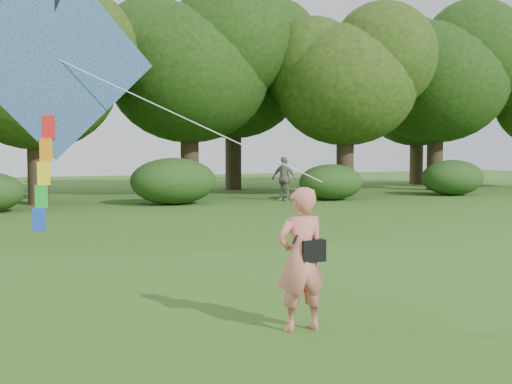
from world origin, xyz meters
name	(u,v)px	position (x,y,z in m)	size (l,w,h in m)	color
ground	(343,316)	(0.00, 0.00, 0.00)	(100.00, 100.00, 0.00)	#265114
man_kite_flyer	(301,259)	(-0.79, -0.35, 0.85)	(0.62, 0.41, 1.71)	#DB7267
bystander_right	(284,179)	(7.90, 17.83, 0.96)	(1.12, 0.47, 1.91)	gray
crossbody_bag	(311,249)	(-0.68, -0.38, 0.97)	(0.43, 0.20, 0.69)	black
flying_kite	(57,63)	(-3.43, 0.49, 3.10)	(4.01, 1.08, 3.06)	#264BA7
tree_line	(114,76)	(1.67, 22.88, 5.60)	(54.70, 15.30, 9.48)	#3A2D1E
shrub_band	(80,185)	(-0.72, 17.60, 0.86)	(39.15, 3.22, 1.88)	#264919
fallen_leaves	(230,258)	(0.29, 4.76, 0.01)	(10.81, 14.00, 0.01)	#965A29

